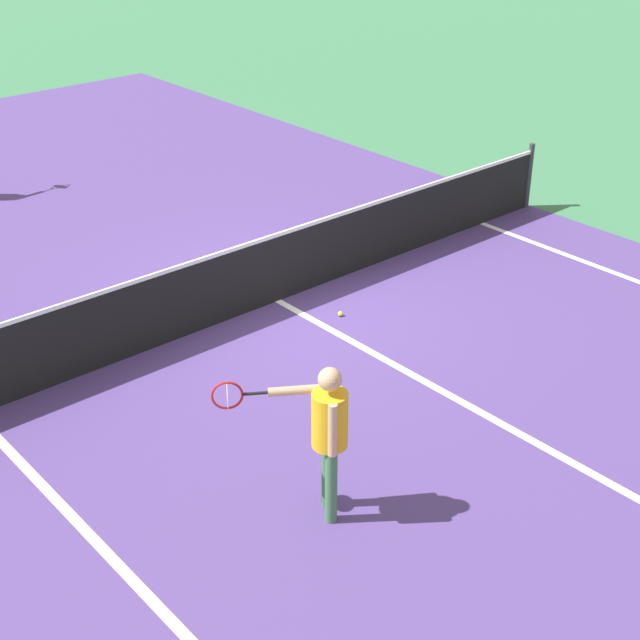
{
  "coord_description": "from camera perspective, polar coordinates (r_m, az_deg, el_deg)",
  "views": [
    {
      "loc": [
        -6.69,
        -8.6,
        5.54
      ],
      "look_at": [
        -1.15,
        -2.19,
        1.0
      ],
      "focal_mm": 51.96,
      "sensor_mm": 36.0,
      "label": 1
    }
  ],
  "objects": [
    {
      "name": "player_near",
      "position": [
        8.06,
        0.38,
        -6.6
      ],
      "size": [
        0.92,
        0.9,
        1.53
      ],
      "color": "#3F7247",
      "rests_on": "ground_plane"
    },
    {
      "name": "ground_plane",
      "position": [
        12.22,
        -2.63,
        1.2
      ],
      "size": [
        60.0,
        60.0,
        0.0
      ],
      "primitive_type": "plane",
      "color": "#38724C"
    },
    {
      "name": "line_center_service",
      "position": [
        10.23,
        8.65,
        -4.96
      ],
      "size": [
        0.1,
        6.4,
        0.01
      ],
      "primitive_type": "cube",
      "color": "white",
      "rests_on": "ground_plane"
    },
    {
      "name": "court_surface_inbounds",
      "position": [
        12.22,
        -2.63,
        1.2
      ],
      "size": [
        10.62,
        24.4,
        0.0
      ],
      "primitive_type": "cube",
      "color": "#4C387A",
      "rests_on": "ground_plane"
    },
    {
      "name": "tennis_ball_near_net",
      "position": [
        11.81,
        1.27,
        0.38
      ],
      "size": [
        0.07,
        0.07,
        0.07
      ],
      "primitive_type": "sphere",
      "color": "#CCE033",
      "rests_on": "ground_plane"
    },
    {
      "name": "net",
      "position": [
        12.01,
        -2.68,
        3.29
      ],
      "size": [
        10.52,
        0.09,
        1.07
      ],
      "color": "#33383D",
      "rests_on": "ground_plane"
    }
  ]
}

